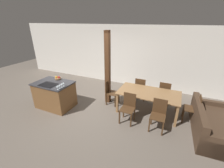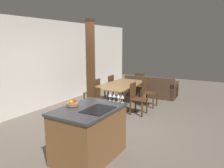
{
  "view_description": "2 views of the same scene",
  "coord_description": "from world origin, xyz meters",
  "px_view_note": "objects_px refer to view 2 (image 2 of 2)",
  "views": [
    {
      "loc": [
        2.44,
        -3.89,
        2.89
      ],
      "look_at": [
        0.6,
        0.2,
        0.95
      ],
      "focal_mm": 24.0,
      "sensor_mm": 36.0,
      "label": 1
    },
    {
      "loc": [
        -4.22,
        -2.6,
        2.03
      ],
      "look_at": [
        0.6,
        0.2,
        0.95
      ],
      "focal_mm": 35.0,
      "sensor_mm": 36.0,
      "label": 2
    }
  ],
  "objects_px": {
    "dining_chair_far_right": "(108,87)",
    "dining_chair_head_end": "(97,102)",
    "fruit_bowl": "(72,103)",
    "couch": "(151,89)",
    "kitchen_island": "(89,133)",
    "wine_glass_far": "(114,96)",
    "wine_glass_near": "(122,97)",
    "wine_glass_end": "(110,95)",
    "wine_glass_middle": "(118,96)",
    "dining_chair_foot_end": "(138,85)",
    "dining_chair_far_left": "(94,92)",
    "dining_chair_near_left": "(137,98)",
    "timber_post": "(91,72)",
    "dining_chair_near_right": "(148,92)",
    "dining_table": "(121,87)"
  },
  "relations": [
    {
      "from": "kitchen_island",
      "to": "dining_chair_far_right",
      "type": "xyz_separation_m",
      "value": [
        3.5,
        1.73,
        0.01
      ]
    },
    {
      "from": "dining_chair_near_right",
      "to": "dining_chair_foot_end",
      "type": "height_order",
      "value": "same"
    },
    {
      "from": "wine_glass_middle",
      "to": "dining_table",
      "type": "xyz_separation_m",
      "value": [
        2.5,
        1.27,
        -0.39
      ]
    },
    {
      "from": "dining_chair_far_left",
      "to": "dining_chair_far_right",
      "type": "height_order",
      "value": "same"
    },
    {
      "from": "dining_chair_head_end",
      "to": "dining_chair_far_right",
      "type": "bearing_deg",
      "value": -67.59
    },
    {
      "from": "timber_post",
      "to": "dining_chair_far_right",
      "type": "bearing_deg",
      "value": 18.88
    },
    {
      "from": "dining_chair_far_right",
      "to": "dining_table",
      "type": "bearing_deg",
      "value": 59.2
    },
    {
      "from": "fruit_bowl",
      "to": "wine_glass_end",
      "type": "relative_size",
      "value": 1.48
    },
    {
      "from": "wine_glass_far",
      "to": "couch",
      "type": "distance_m",
      "value": 4.41
    },
    {
      "from": "kitchen_island",
      "to": "wine_glass_far",
      "type": "relative_size",
      "value": 8.69
    },
    {
      "from": "fruit_bowl",
      "to": "dining_chair_near_right",
      "type": "xyz_separation_m",
      "value": [
        3.56,
        -0.05,
        -0.49
      ]
    },
    {
      "from": "wine_glass_end",
      "to": "dining_chair_far_left",
      "type": "bearing_deg",
      "value": 41.48
    },
    {
      "from": "dining_chair_head_end",
      "to": "timber_post",
      "type": "relative_size",
      "value": 0.34
    },
    {
      "from": "dining_chair_far_right",
      "to": "dining_chair_head_end",
      "type": "distance_m",
      "value": 1.94
    },
    {
      "from": "couch",
      "to": "wine_glass_far",
      "type": "bearing_deg",
      "value": 97.52
    },
    {
      "from": "dining_chair_near_left",
      "to": "dining_chair_far_left",
      "type": "distance_m",
      "value": 1.48
    },
    {
      "from": "fruit_bowl",
      "to": "couch",
      "type": "height_order",
      "value": "fruit_bowl"
    },
    {
      "from": "wine_glass_near",
      "to": "wine_glass_end",
      "type": "height_order",
      "value": "same"
    },
    {
      "from": "dining_table",
      "to": "dining_chair_far_right",
      "type": "height_order",
      "value": "dining_chair_far_right"
    },
    {
      "from": "dining_chair_near_left",
      "to": "timber_post",
      "type": "xyz_separation_m",
      "value": [
        -1.06,
        0.81,
        0.82
      ]
    },
    {
      "from": "wine_glass_near",
      "to": "timber_post",
      "type": "bearing_deg",
      "value": 54.97
    },
    {
      "from": "fruit_bowl",
      "to": "wine_glass_near",
      "type": "bearing_deg",
      "value": -47.64
    },
    {
      "from": "dining_chair_foot_end",
      "to": "timber_post",
      "type": "height_order",
      "value": "timber_post"
    },
    {
      "from": "dining_chair_near_left",
      "to": "timber_post",
      "type": "distance_m",
      "value": 1.57
    },
    {
      "from": "dining_chair_near_left",
      "to": "wine_glass_far",
      "type": "bearing_deg",
      "value": -167.99
    },
    {
      "from": "dining_chair_far_right",
      "to": "dining_chair_head_end",
      "type": "xyz_separation_m",
      "value": [
        -1.79,
        -0.74,
        0.0
      ]
    },
    {
      "from": "wine_glass_near",
      "to": "dining_chair_far_right",
      "type": "height_order",
      "value": "wine_glass_near"
    },
    {
      "from": "dining_chair_far_right",
      "to": "dining_chair_foot_end",
      "type": "xyz_separation_m",
      "value": [
        0.91,
        -0.74,
        0.0
      ]
    },
    {
      "from": "dining_chair_near_right",
      "to": "wine_glass_far",
      "type": "bearing_deg",
      "value": -171.51
    },
    {
      "from": "wine_glass_near",
      "to": "timber_post",
      "type": "height_order",
      "value": "timber_post"
    },
    {
      "from": "wine_glass_far",
      "to": "dining_chair_far_left",
      "type": "distance_m",
      "value": 2.87
    },
    {
      "from": "dining_chair_near_left",
      "to": "timber_post",
      "type": "bearing_deg",
      "value": 142.69
    },
    {
      "from": "wine_glass_middle",
      "to": "dining_chair_far_right",
      "type": "height_order",
      "value": "wine_glass_middle"
    },
    {
      "from": "dining_chair_near_left",
      "to": "dining_chair_far_left",
      "type": "xyz_separation_m",
      "value": [
        0.0,
        1.48,
        0.0
      ]
    },
    {
      "from": "dining_chair_foot_end",
      "to": "timber_post",
      "type": "relative_size",
      "value": 0.34
    },
    {
      "from": "wine_glass_middle",
      "to": "dining_chair_head_end",
      "type": "height_order",
      "value": "wine_glass_middle"
    },
    {
      "from": "wine_glass_far",
      "to": "wine_glass_middle",
      "type": "bearing_deg",
      "value": -90.0
    },
    {
      "from": "wine_glass_far",
      "to": "wine_glass_end",
      "type": "xyz_separation_m",
      "value": [
        0.0,
        0.09,
        0.0
      ]
    },
    {
      "from": "wine_glass_near",
      "to": "dining_chair_foot_end",
      "type": "xyz_separation_m",
      "value": [
        3.85,
        1.36,
        -0.56
      ]
    },
    {
      "from": "wine_glass_far",
      "to": "dining_chair_near_left",
      "type": "height_order",
      "value": "wine_glass_far"
    },
    {
      "from": "dining_chair_far_left",
      "to": "couch",
      "type": "distance_m",
      "value": 2.48
    },
    {
      "from": "wine_glass_far",
      "to": "couch",
      "type": "relative_size",
      "value": 0.08
    },
    {
      "from": "fruit_bowl",
      "to": "dining_chair_foot_end",
      "type": "bearing_deg",
      "value": 8.7
    },
    {
      "from": "wine_glass_end",
      "to": "dining_chair_far_left",
      "type": "distance_m",
      "value": 2.81
    },
    {
      "from": "kitchen_island",
      "to": "dining_chair_far_left",
      "type": "bearing_deg",
      "value": 33.38
    },
    {
      "from": "dining_table",
      "to": "dining_chair_far_left",
      "type": "bearing_deg",
      "value": 120.8
    },
    {
      "from": "wine_glass_near",
      "to": "fruit_bowl",
      "type": "bearing_deg",
      "value": 132.36
    },
    {
      "from": "dining_chair_near_left",
      "to": "couch",
      "type": "height_order",
      "value": "dining_chair_near_left"
    },
    {
      "from": "dining_chair_head_end",
      "to": "dining_chair_near_right",
      "type": "bearing_deg",
      "value": -112.41
    },
    {
      "from": "dining_chair_head_end",
      "to": "dining_chair_foot_end",
      "type": "bearing_deg",
      "value": -90.0
    }
  ]
}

